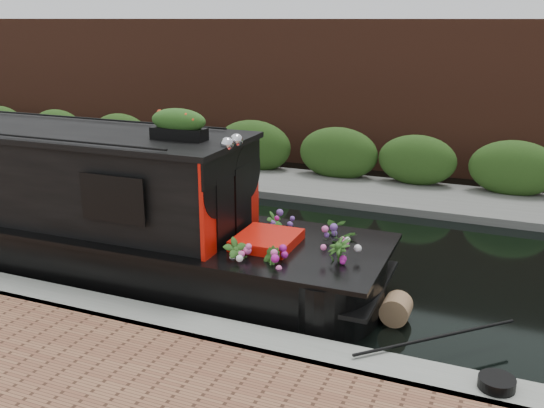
% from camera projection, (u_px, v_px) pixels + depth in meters
% --- Properties ---
extents(ground, '(80.00, 80.00, 0.00)m').
position_uv_depth(ground, '(246.00, 248.00, 11.06)').
color(ground, black).
rests_on(ground, ground).
extents(near_bank_coping, '(40.00, 0.60, 0.50)m').
position_uv_depth(near_bank_coping, '(142.00, 330.00, 8.15)').
color(near_bank_coping, gray).
rests_on(near_bank_coping, ground).
extents(far_bank_path, '(40.00, 2.40, 0.34)m').
position_uv_depth(far_bank_path, '(319.00, 190.00, 14.76)').
color(far_bank_path, '#60615D').
rests_on(far_bank_path, ground).
extents(far_hedge, '(40.00, 1.10, 2.80)m').
position_uv_depth(far_hedge, '(330.00, 181.00, 15.55)').
color(far_hedge, '#274818').
rests_on(far_hedge, ground).
extents(far_brick_wall, '(40.00, 1.00, 8.00)m').
position_uv_depth(far_brick_wall, '(352.00, 164.00, 17.40)').
color(far_brick_wall, '#542A1C').
rests_on(far_brick_wall, ground).
extents(narrowboat, '(12.71, 2.40, 3.00)m').
position_uv_depth(narrowboat, '(11.00, 204.00, 10.62)').
color(narrowboat, black).
rests_on(narrowboat, ground).
extents(rope_fender, '(0.40, 0.39, 0.40)m').
position_uv_depth(rope_fender, '(396.00, 309.00, 8.30)').
color(rope_fender, '#8A6948').
rests_on(rope_fender, ground).
extents(coiled_mooring_rope, '(0.39, 0.39, 0.12)m').
position_uv_depth(coiled_mooring_rope, '(497.00, 383.00, 6.42)').
color(coiled_mooring_rope, black).
rests_on(coiled_mooring_rope, near_bank_coping).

